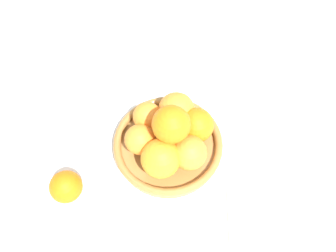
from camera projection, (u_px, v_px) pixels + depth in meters
ground_plane at (168, 149)px, 0.77m from camera, size 4.00×4.00×0.00m
fruit_bowl at (168, 145)px, 0.75m from camera, size 0.25×0.25×0.04m
orange_pile at (171, 133)px, 0.69m from camera, size 0.20×0.19×0.14m
stray_orange at (66, 187)px, 0.69m from camera, size 0.07×0.07×0.07m
napkin_folded at (265, 221)px, 0.69m from camera, size 0.16×0.16×0.01m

